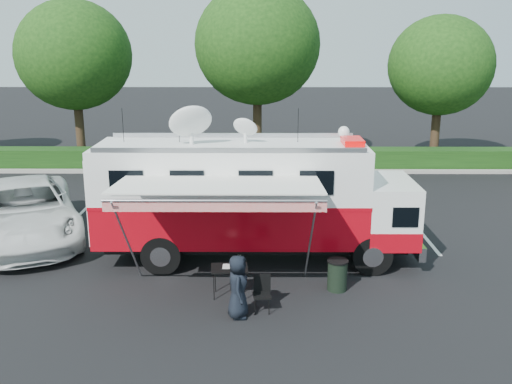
% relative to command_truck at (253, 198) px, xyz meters
% --- Properties ---
extents(ground_plane, '(120.00, 120.00, 0.00)m').
position_rel_command_truck_xyz_m(ground_plane, '(0.08, 0.00, -1.87)').
color(ground_plane, black).
rests_on(ground_plane, ground).
extents(back_border, '(60.00, 6.14, 8.87)m').
position_rel_command_truck_xyz_m(back_border, '(1.22, 12.90, 3.13)').
color(back_border, '#9E998E').
rests_on(back_border, ground_plane).
extents(stall_lines, '(24.12, 5.50, 0.01)m').
position_rel_command_truck_xyz_m(stall_lines, '(-0.42, 3.00, -1.87)').
color(stall_lines, silver).
rests_on(stall_lines, ground_plane).
extents(command_truck, '(9.09, 2.50, 4.37)m').
position_rel_command_truck_xyz_m(command_truck, '(0.00, 0.00, 0.00)').
color(command_truck, black).
rests_on(command_truck, ground_plane).
extents(awning, '(4.96, 2.57, 3.00)m').
position_rel_command_truck_xyz_m(awning, '(-0.81, -2.60, 0.94)').
color(awning, white).
rests_on(awning, ground_plane).
extents(white_suv, '(5.52, 7.37, 1.86)m').
position_rel_command_truck_xyz_m(white_suv, '(-7.30, 1.68, -1.87)').
color(white_suv, silver).
rests_on(white_suv, ground_plane).
extents(person, '(0.50, 0.75, 1.52)m').
position_rel_command_truck_xyz_m(person, '(-0.31, -3.59, -1.87)').
color(person, black).
rests_on(person, ground_plane).
extents(folding_table, '(0.96, 0.71, 0.78)m').
position_rel_command_truck_xyz_m(folding_table, '(-0.57, -2.48, -1.14)').
color(folding_table, black).
rests_on(folding_table, ground_plane).
extents(folding_chair, '(0.46, 0.48, 0.86)m').
position_rel_command_truck_xyz_m(folding_chair, '(0.24, -3.23, -1.36)').
color(folding_chair, black).
rests_on(folding_chair, ground_plane).
extents(trash_bin, '(0.54, 0.54, 0.81)m').
position_rel_command_truck_xyz_m(trash_bin, '(2.18, -2.11, -1.46)').
color(trash_bin, black).
rests_on(trash_bin, ground_plane).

